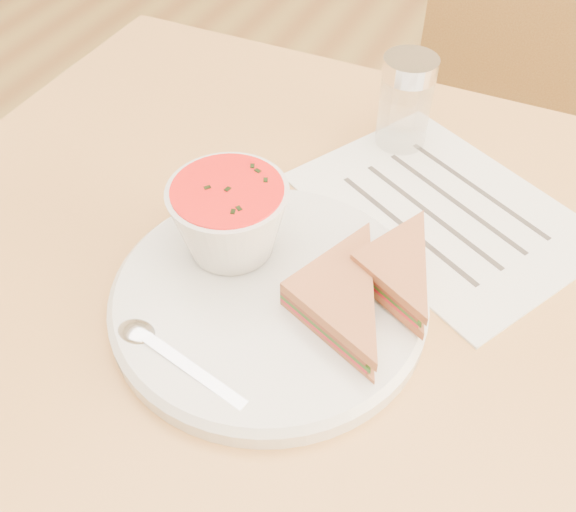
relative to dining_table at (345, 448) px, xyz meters
The scene contains 9 objects.
dining_table is the anchor object (origin of this frame).
chair_far 0.58m from the dining_table, 89.39° to the left, with size 0.35×0.35×0.79m, color brown, non-canonical shape.
plate 0.40m from the dining_table, 129.08° to the right, with size 0.29×0.29×0.02m, color silver, non-canonical shape.
soup_bowl 0.45m from the dining_table, 157.72° to the right, with size 0.11×0.11×0.08m, color silver, non-canonical shape.
sandwich_half_a 0.42m from the dining_table, 118.18° to the right, with size 0.11×0.11×0.03m, color #C17344, non-canonical shape.
sandwich_half_b 0.42m from the dining_table, 99.77° to the right, with size 0.09×0.09×0.03m, color #C17344, non-canonical shape.
spoon 0.45m from the dining_table, 118.11° to the right, with size 0.17×0.03×0.01m, color silver, non-canonical shape.
paper_menu 0.39m from the dining_table, 69.15° to the left, with size 0.29×0.21×0.00m, color white, non-canonical shape.
condiment_shaker 0.48m from the dining_table, 100.27° to the left, with size 0.06×0.06×0.11m, color silver, non-canonical shape.
Camera 1 is at (0.11, -0.42, 1.21)m, focal length 40.00 mm.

